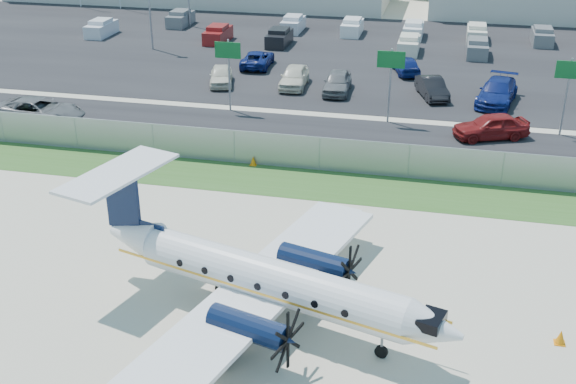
# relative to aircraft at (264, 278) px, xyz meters

# --- Properties ---
(ground) EXTENTS (170.00, 170.00, 0.00)m
(ground) POSITION_rel_aircraft_xyz_m (-0.58, 0.72, -1.87)
(ground) COLOR beige
(ground) RESTS_ON ground
(grass_verge) EXTENTS (170.00, 4.00, 0.02)m
(grass_verge) POSITION_rel_aircraft_xyz_m (-0.58, 12.72, -1.86)
(grass_verge) COLOR #2D561E
(grass_verge) RESTS_ON ground
(access_road) EXTENTS (170.00, 8.00, 0.02)m
(access_road) POSITION_rel_aircraft_xyz_m (-0.58, 19.72, -1.85)
(access_road) COLOR black
(access_road) RESTS_ON ground
(parking_lot) EXTENTS (170.00, 32.00, 0.02)m
(parking_lot) POSITION_rel_aircraft_xyz_m (-0.58, 40.72, -1.85)
(parking_lot) COLOR black
(parking_lot) RESTS_ON ground
(perimeter_fence) EXTENTS (120.00, 0.06, 1.99)m
(perimeter_fence) POSITION_rel_aircraft_xyz_m (-0.58, 14.72, -0.86)
(perimeter_fence) COLOR gray
(perimeter_fence) RESTS_ON ground
(sign_left) EXTENTS (1.80, 0.26, 5.00)m
(sign_left) POSITION_rel_aircraft_xyz_m (-8.58, 23.63, 1.75)
(sign_left) COLOR gray
(sign_left) RESTS_ON ground
(sign_mid) EXTENTS (1.80, 0.26, 5.00)m
(sign_mid) POSITION_rel_aircraft_xyz_m (2.42, 23.63, 1.75)
(sign_mid) COLOR gray
(sign_mid) RESTS_ON ground
(sign_right) EXTENTS (1.80, 0.26, 5.00)m
(sign_right) POSITION_rel_aircraft_xyz_m (13.42, 23.63, 1.75)
(sign_right) COLOR gray
(sign_right) RESTS_ON ground
(aircraft) EXTENTS (15.81, 15.44, 4.83)m
(aircraft) POSITION_rel_aircraft_xyz_m (0.00, 0.00, 0.00)
(aircraft) COLOR silver
(aircraft) RESTS_ON ground
(baggage_cart_near) EXTENTS (2.30, 1.42, 1.20)m
(baggage_cart_near) POSITION_rel_aircraft_xyz_m (-1.43, 2.04, -1.31)
(baggage_cart_near) COLOR gray
(baggage_cart_near) RESTS_ON ground
(baggage_cart_far) EXTENTS (2.09, 1.32, 1.07)m
(baggage_cart_far) POSITION_rel_aircraft_xyz_m (-1.39, -2.68, -1.37)
(baggage_cart_far) COLOR gray
(baggage_cart_far) RESTS_ON ground
(cone_nose) EXTENTS (0.40, 0.40, 0.57)m
(cone_nose) POSITION_rel_aircraft_xyz_m (11.01, 0.93, -1.60)
(cone_nose) COLOR orange
(cone_nose) RESTS_ON ground
(cone_starboard_wing) EXTENTS (0.39, 0.39, 0.56)m
(cone_starboard_wing) POSITION_rel_aircraft_xyz_m (-4.42, 14.57, -1.60)
(cone_starboard_wing) COLOR orange
(cone_starboard_wing) RESTS_ON ground
(road_car_west) EXTENTS (6.22, 3.06, 1.70)m
(road_car_west) POSITION_rel_aircraft_xyz_m (-20.19, 18.36, -1.87)
(road_car_west) COLOR #595B5E
(road_car_west) RESTS_ON ground
(road_car_mid) EXTENTS (5.09, 3.57, 1.61)m
(road_car_mid) POSITION_rel_aircraft_xyz_m (9.03, 22.10, -1.87)
(road_car_mid) COLOR maroon
(road_car_mid) RESTS_ON ground
(parked_car_a) EXTENTS (2.80, 4.55, 1.45)m
(parked_car_a) POSITION_rel_aircraft_xyz_m (-11.08, 29.51, -1.87)
(parked_car_a) COLOR beige
(parked_car_a) RESTS_ON ground
(parked_car_b) EXTENTS (2.15, 4.84, 1.62)m
(parked_car_b) POSITION_rel_aircraft_xyz_m (-5.40, 30.15, -1.87)
(parked_car_b) COLOR beige
(parked_car_b) RESTS_ON ground
(parked_car_c) EXTENTS (2.11, 4.80, 1.61)m
(parked_car_c) POSITION_rel_aircraft_xyz_m (-1.95, 29.47, -1.87)
(parked_car_c) COLOR #595B5E
(parked_car_c) RESTS_ON ground
(parked_car_d) EXTENTS (2.87, 4.69, 1.46)m
(parked_car_d) POSITION_rel_aircraft_xyz_m (5.05, 29.86, -1.87)
(parked_car_d) COLOR black
(parked_car_d) RESTS_ON ground
(parked_car_e) EXTENTS (3.46, 6.17, 1.69)m
(parked_car_e) POSITION_rel_aircraft_xyz_m (9.65, 29.47, -1.87)
(parked_car_e) COLOR navy
(parked_car_e) RESTS_ON ground
(parked_car_f) EXTENTS (2.54, 5.02, 1.36)m
(parked_car_f) POSITION_rel_aircraft_xyz_m (-9.64, 35.07, -1.87)
(parked_car_f) COLOR navy
(parked_car_f) RESTS_ON ground
(parked_car_g) EXTENTS (2.83, 4.56, 1.45)m
(parked_car_g) POSITION_rel_aircraft_xyz_m (2.72, 35.74, -1.87)
(parked_car_g) COLOR navy
(parked_car_g) RESTS_ON ground
(far_parking_rows) EXTENTS (56.00, 10.00, 1.60)m
(far_parking_rows) POSITION_rel_aircraft_xyz_m (-0.58, 45.72, -1.87)
(far_parking_rows) COLOR gray
(far_parking_rows) RESTS_ON ground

